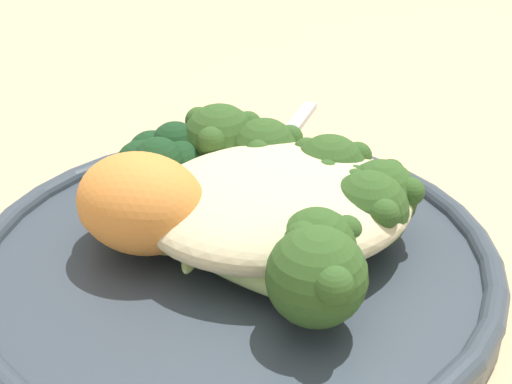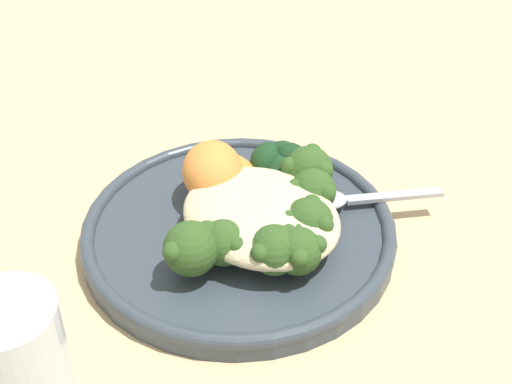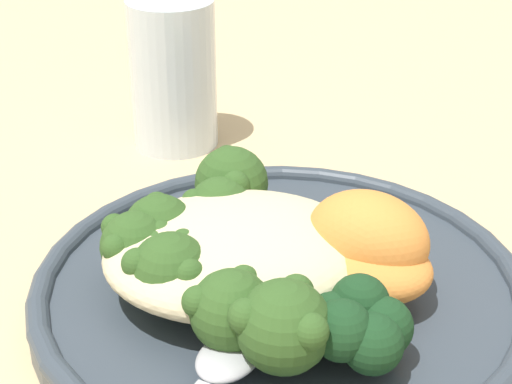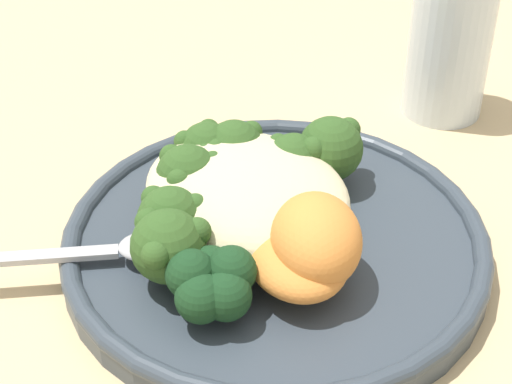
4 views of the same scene
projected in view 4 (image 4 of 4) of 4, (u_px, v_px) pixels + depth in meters
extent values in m
plane|color=#D6B784|center=(274.00, 288.00, 0.51)|extent=(4.00, 4.00, 0.00)
cylinder|color=#38424C|center=(275.00, 248.00, 0.52)|extent=(0.26, 0.26, 0.02)
torus|color=#38424C|center=(276.00, 238.00, 0.52)|extent=(0.26, 0.26, 0.01)
ellipsoid|color=beige|center=(247.00, 192.00, 0.52)|extent=(0.13, 0.11, 0.04)
ellipsoid|color=#ADC675|center=(316.00, 211.00, 0.52)|extent=(0.07, 0.09, 0.02)
sphere|color=#335623|center=(330.00, 149.00, 0.55)|extent=(0.04, 0.04, 0.04)
sphere|color=#335623|center=(348.00, 130.00, 0.55)|extent=(0.02, 0.02, 0.02)
sphere|color=#335623|center=(313.00, 149.00, 0.53)|extent=(0.02, 0.02, 0.02)
ellipsoid|color=#ADC675|center=(305.00, 216.00, 0.51)|extent=(0.08, 0.07, 0.02)
sphere|color=#335623|center=(294.00, 161.00, 0.54)|extent=(0.04, 0.04, 0.04)
sphere|color=#335623|center=(315.00, 150.00, 0.54)|extent=(0.01, 0.01, 0.01)
sphere|color=#335623|center=(278.00, 144.00, 0.55)|extent=(0.01, 0.01, 0.01)
sphere|color=#335623|center=(288.00, 165.00, 0.53)|extent=(0.01, 0.01, 0.01)
ellipsoid|color=#ADC675|center=(281.00, 209.00, 0.52)|extent=(0.11, 0.03, 0.01)
sphere|color=#335623|center=(234.00, 149.00, 0.55)|extent=(0.04, 0.04, 0.04)
sphere|color=#335623|center=(251.00, 132.00, 0.55)|extent=(0.01, 0.01, 0.01)
sphere|color=#335623|center=(216.00, 150.00, 0.54)|extent=(0.01, 0.01, 0.01)
ellipsoid|color=#ADC675|center=(263.00, 202.00, 0.53)|extent=(0.11, 0.02, 0.02)
sphere|color=#335623|center=(207.00, 150.00, 0.55)|extent=(0.04, 0.04, 0.04)
sphere|color=#335623|center=(229.00, 142.00, 0.55)|extent=(0.01, 0.01, 0.01)
sphere|color=#335623|center=(209.00, 129.00, 0.56)|extent=(0.01, 0.01, 0.01)
sphere|color=#335623|center=(185.00, 141.00, 0.55)|extent=(0.01, 0.01, 0.01)
sphere|color=#335623|center=(205.00, 154.00, 0.54)|extent=(0.01, 0.01, 0.01)
ellipsoid|color=#ADC675|center=(257.00, 214.00, 0.51)|extent=(0.10, 0.05, 0.02)
sphere|color=#335623|center=(189.00, 176.00, 0.53)|extent=(0.04, 0.04, 0.04)
sphere|color=#335623|center=(213.00, 163.00, 0.52)|extent=(0.02, 0.02, 0.02)
sphere|color=#335623|center=(172.00, 156.00, 0.53)|extent=(0.02, 0.02, 0.02)
sphere|color=#335623|center=(179.00, 181.00, 0.51)|extent=(0.02, 0.02, 0.02)
ellipsoid|color=#ADC675|center=(246.00, 236.00, 0.50)|extent=(0.07, 0.07, 0.01)
sphere|color=#335623|center=(170.00, 219.00, 0.49)|extent=(0.04, 0.04, 0.04)
sphere|color=#335623|center=(195.00, 206.00, 0.49)|extent=(0.01, 0.01, 0.01)
sphere|color=#335623|center=(153.00, 198.00, 0.50)|extent=(0.01, 0.01, 0.01)
sphere|color=#335623|center=(160.00, 225.00, 0.48)|extent=(0.01, 0.01, 0.01)
ellipsoid|color=#ADC675|center=(256.00, 247.00, 0.49)|extent=(0.05, 0.10, 0.01)
sphere|color=#335623|center=(168.00, 246.00, 0.47)|extent=(0.04, 0.04, 0.04)
sphere|color=#335623|center=(197.00, 231.00, 0.47)|extent=(0.02, 0.02, 0.02)
sphere|color=#335623|center=(149.00, 222.00, 0.48)|extent=(0.02, 0.02, 0.02)
sphere|color=#335623|center=(156.00, 255.00, 0.45)|extent=(0.02, 0.02, 0.02)
ellipsoid|color=orange|center=(299.00, 255.00, 0.48)|extent=(0.09, 0.08, 0.03)
ellipsoid|color=orange|center=(316.00, 240.00, 0.47)|extent=(0.08, 0.08, 0.05)
sphere|color=#193D1E|center=(226.00, 296.00, 0.45)|extent=(0.03, 0.03, 0.03)
sphere|color=#193D1E|center=(231.00, 271.00, 0.46)|extent=(0.03, 0.03, 0.03)
sphere|color=#193D1E|center=(210.00, 271.00, 0.47)|extent=(0.03, 0.03, 0.03)
sphere|color=#193D1E|center=(191.00, 274.00, 0.45)|extent=(0.03, 0.03, 0.03)
sphere|color=#193D1E|center=(201.00, 298.00, 0.45)|extent=(0.03, 0.03, 0.03)
cube|color=#B7B7BC|center=(45.00, 256.00, 0.49)|extent=(0.06, 0.07, 0.00)
ellipsoid|color=#B7B7BC|center=(151.00, 246.00, 0.50)|extent=(0.04, 0.05, 0.01)
cylinder|color=silver|center=(449.00, 47.00, 0.64)|extent=(0.06, 0.06, 0.11)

